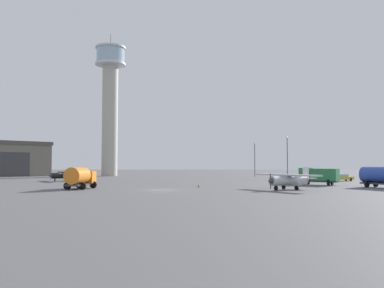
{
  "coord_description": "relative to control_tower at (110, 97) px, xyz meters",
  "views": [
    {
      "loc": [
        3.78,
        -52.83,
        3.42
      ],
      "look_at": [
        4.41,
        29.36,
        7.64
      ],
      "focal_mm": 36.9,
      "sensor_mm": 36.0,
      "label": 1
    }
  ],
  "objects": [
    {
      "name": "ground_plane",
      "position": [
        19.42,
        -62.24,
        -23.09
      ],
      "size": [
        400.0,
        400.0,
        0.0
      ],
      "primitive_type": "plane",
      "color": "#545456"
    },
    {
      "name": "airplane_black",
      "position": [
        -1.39,
        -35.34,
        -21.81
      ],
      "size": [
        7.1,
        8.87,
        2.76
      ],
      "rotation": [
        0.0,
        0.0,
        3.62
      ],
      "color": "black",
      "rests_on": "ground_plane"
    },
    {
      "name": "truck_fuel_tanker_orange",
      "position": [
        8.15,
        -60.48,
        -21.45
      ],
      "size": [
        3.71,
        5.93,
        3.0
      ],
      "rotation": [
        0.0,
        0.0,
        1.42
      ],
      "color": "#38383D",
      "rests_on": "ground_plane"
    },
    {
      "name": "airplane_silver",
      "position": [
        36.61,
        -62.38,
        -21.68
      ],
      "size": [
        7.83,
        9.34,
        3.04
      ],
      "rotation": [
        0.0,
        0.0,
        3.73
      ],
      "color": "#B7BABF",
      "rests_on": "ground_plane"
    },
    {
      "name": "truck_fuel_tanker_blue",
      "position": [
        51.28,
        -58.13,
        -21.39
      ],
      "size": [
        5.48,
        6.6,
        3.04
      ],
      "rotation": [
        0.0,
        0.0,
        5.29
      ],
      "color": "#38383D",
      "rests_on": "ground_plane"
    },
    {
      "name": "car_yellow",
      "position": [
        54.3,
        -34.8,
        -22.35
      ],
      "size": [
        4.71,
        2.84,
        1.37
      ],
      "rotation": [
        0.0,
        0.0,
        0.18
      ],
      "color": "gold",
      "rests_on": "ground_plane"
    },
    {
      "name": "light_post_west",
      "position": [
        46.81,
        -20.71,
        -17.2
      ],
      "size": [
        0.44,
        0.44,
        10.08
      ],
      "color": "#38383D",
      "rests_on": "ground_plane"
    },
    {
      "name": "control_tower",
      "position": [
        0.0,
        0.0,
        0.0
      ],
      "size": [
        8.86,
        8.86,
        42.04
      ],
      "color": "#B2AD9E",
      "rests_on": "ground_plane"
    },
    {
      "name": "traffic_cone_near_left",
      "position": [
        24.66,
        -55.96,
        -22.8
      ],
      "size": [
        0.36,
        0.36,
        0.61
      ],
      "color": "black",
      "rests_on": "ground_plane"
    },
    {
      "name": "light_post_north",
      "position": [
        41.0,
        -8.59,
        -17.57
      ],
      "size": [
        0.44,
        0.44,
        9.35
      ],
      "color": "#38383D",
      "rests_on": "ground_plane"
    },
    {
      "name": "truck_box_green",
      "position": [
        44.6,
        -50.22,
        -21.5
      ],
      "size": [
        6.28,
        5.4,
        2.81
      ],
      "rotation": [
        0.0,
        0.0,
        2.52
      ],
      "color": "#38383D",
      "rests_on": "ground_plane"
    }
  ]
}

